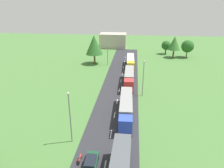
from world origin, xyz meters
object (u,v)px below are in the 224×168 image
(lamppost_third, at_px, (143,77))
(distant_building, at_px, (113,40))
(car_second, at_px, (91,163))
(lamppost_fourth, at_px, (108,54))
(truck_second, at_px, (126,107))
(motorcycle_courier, at_px, (80,158))
(truck_third, at_px, (129,77))
(tree_birch, at_px, (166,45))
(tree_oak, at_px, (188,46))
(tree_pine, at_px, (94,45))
(truck_fourth, at_px, (130,62))
(lamppost_second, at_px, (70,115))
(tree_ash, at_px, (174,43))

(lamppost_third, xyz_separation_m, distant_building, (-13.24, 57.16, -1.60))
(car_second, height_order, lamppost_fourth, lamppost_fourth)
(truck_second, distance_m, motorcycle_courier, 15.18)
(truck_third, xyz_separation_m, tree_birch, (15.09, 38.63, 1.64))
(tree_oak, relative_size, tree_birch, 1.23)
(truck_second, bearing_deg, tree_oak, 65.68)
(motorcycle_courier, xyz_separation_m, distant_building, (-3.35, 81.67, 2.94))
(truck_second, xyz_separation_m, car_second, (-4.39, -14.73, -1.35))
(car_second, distance_m, tree_pine, 53.65)
(motorcycle_courier, height_order, lamppost_fourth, lamppost_fourth)
(truck_third, distance_m, truck_fourth, 16.78)
(lamppost_third, distance_m, distant_building, 58.70)
(lamppost_second, distance_m, tree_birch, 69.78)
(tree_oak, relative_size, tree_pine, 0.67)
(lamppost_third, distance_m, tree_oak, 44.92)
(tree_birch, relative_size, distant_building, 0.45)
(motorcycle_courier, bearing_deg, distant_building, 92.35)
(lamppost_second, bearing_deg, distant_building, 90.60)
(tree_oak, relative_size, distant_building, 0.55)
(truck_fourth, relative_size, tree_pine, 1.36)
(lamppost_third, height_order, tree_ash, lamppost_third)
(car_second, bearing_deg, tree_birch, 74.62)
(truck_third, relative_size, distant_building, 1.07)
(motorcycle_courier, distance_m, lamppost_third, 26.81)
(truck_second, relative_size, tree_ash, 1.66)
(truck_third, xyz_separation_m, lamppost_third, (3.57, -6.96, 2.90))
(truck_third, height_order, tree_ash, tree_ash)
(tree_oak, height_order, tree_pine, tree_pine)
(lamppost_second, relative_size, distant_building, 0.71)
(car_second, relative_size, lamppost_fourth, 0.62)
(tree_pine, height_order, distant_building, tree_pine)
(truck_second, relative_size, tree_birch, 2.50)
(motorcycle_courier, distance_m, distant_building, 81.80)
(car_second, xyz_separation_m, tree_oak, (27.54, 65.95, 3.81))
(truck_third, distance_m, lamppost_third, 8.34)
(truck_fourth, height_order, lamppost_fourth, lamppost_fourth)
(tree_pine, distance_m, distant_building, 30.65)
(motorcycle_courier, bearing_deg, truck_second, 65.62)
(truck_fourth, bearing_deg, motorcycle_courier, -97.40)
(tree_oak, bearing_deg, distant_building, 152.97)
(lamppost_second, distance_m, tree_pine, 47.22)
(lamppost_second, xyz_separation_m, tree_birch, (23.95, 65.53, -1.27))
(truck_third, height_order, truck_fourth, truck_third)
(lamppost_fourth, xyz_separation_m, distant_building, (-1.18, 31.66, -0.72))
(truck_fourth, bearing_deg, tree_pine, 166.52)
(tree_oak, bearing_deg, truck_second, -114.32)
(lamppost_second, height_order, distant_building, lamppost_second)
(lamppost_fourth, relative_size, tree_pine, 0.70)
(truck_second, height_order, lamppost_third, lamppost_third)
(lamppost_third, bearing_deg, tree_oak, 64.27)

